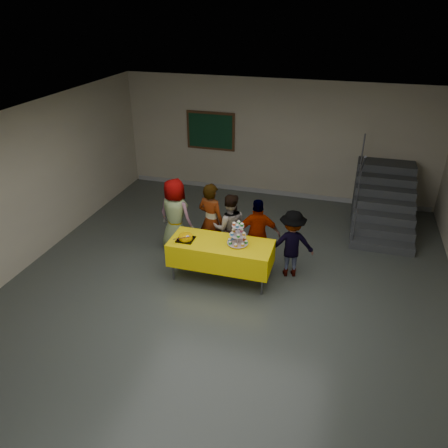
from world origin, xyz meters
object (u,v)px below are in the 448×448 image
at_px(bear_cake, 186,237).
at_px(schoolchild_a, 175,216).
at_px(cupcake_stand, 238,236).
at_px(schoolchild_c, 229,227).
at_px(schoolchild_b, 211,221).
at_px(schoolchild_d, 258,235).
at_px(staircase, 382,202).
at_px(noticeboard, 211,131).
at_px(bake_table, 221,253).
at_px(schoolchild_e, 291,244).

distance_m(bear_cake, schoolchild_a, 1.01).
xyz_separation_m(cupcake_stand, schoolchild_c, (-0.35, 0.71, -0.24)).
distance_m(schoolchild_a, schoolchild_b, 0.78).
bearing_deg(schoolchild_c, schoolchild_b, -16.41).
xyz_separation_m(cupcake_stand, schoolchild_d, (0.26, 0.52, -0.22)).
xyz_separation_m(schoolchild_d, staircase, (2.36, 2.76, -0.23)).
bearing_deg(schoolchild_a, noticeboard, -69.51).
bearing_deg(bear_cake, schoolchild_b, 73.49).
relative_size(cupcake_stand, bear_cake, 1.24).
relative_size(bear_cake, schoolchild_c, 0.26).
xyz_separation_m(cupcake_stand, schoolchild_a, (-1.50, 0.74, -0.16)).
bearing_deg(schoolchild_d, bake_table, 30.89).
distance_m(cupcake_stand, schoolchild_d, 0.62).
distance_m(cupcake_stand, schoolchild_e, 1.06).
bearing_deg(noticeboard, schoolchild_d, -60.02).
distance_m(bake_table, cupcake_stand, 0.49).
distance_m(schoolchild_d, staircase, 3.64).
distance_m(bake_table, schoolchild_a, 1.43).
bearing_deg(bake_table, schoolchild_d, 44.36).
height_order(schoolchild_c, schoolchild_e, schoolchild_c).
distance_m(schoolchild_e, noticeboard, 4.64).
bearing_deg(schoolchild_b, schoolchild_e, -168.69).
bearing_deg(cupcake_stand, bake_table, -174.91).
distance_m(bear_cake, schoolchild_e, 1.96).
xyz_separation_m(schoolchild_c, schoolchild_d, (0.61, -0.18, 0.02)).
bearing_deg(schoolchild_a, schoolchild_b, -168.84).
height_order(schoolchild_d, noticeboard, noticeboard).
bearing_deg(bear_cake, schoolchild_d, 27.45).
bearing_deg(schoolchild_c, staircase, -158.63).
bearing_deg(schoolchild_b, schoolchild_a, 14.76).
relative_size(schoolchild_a, noticeboard, 1.20).
xyz_separation_m(bear_cake, schoolchild_a, (-0.54, 0.85, -0.05)).
distance_m(bake_table, staircase, 4.42).
bearing_deg(bear_cake, cupcake_stand, 6.32).
xyz_separation_m(schoolchild_b, schoolchild_c, (0.37, 0.02, -0.10)).
height_order(bake_table, schoolchild_b, schoolchild_b).
height_order(bear_cake, schoolchild_d, schoolchild_d).
bearing_deg(schoolchild_a, staircase, -133.21).
relative_size(schoolchild_c, staircase, 0.58).
relative_size(bake_table, bear_cake, 5.25).
bearing_deg(cupcake_stand, schoolchild_e, 27.79).
height_order(schoolchild_c, staircase, staircase).
bearing_deg(schoolchild_d, bear_cake, 13.98).
distance_m(schoolchild_d, schoolchild_e, 0.65).
height_order(schoolchild_b, schoolchild_d, schoolchild_b).
xyz_separation_m(bake_table, schoolchild_e, (1.21, 0.50, 0.11)).
distance_m(cupcake_stand, bear_cake, 0.97).
bearing_deg(bear_cake, schoolchild_e, 17.39).
bearing_deg(cupcake_stand, schoolchild_b, 136.36).
relative_size(schoolchild_a, staircase, 0.65).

